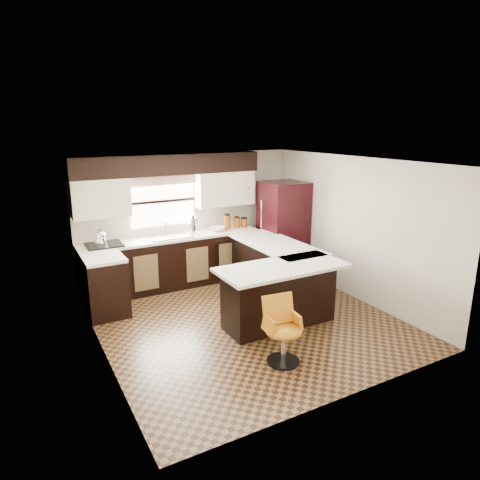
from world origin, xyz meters
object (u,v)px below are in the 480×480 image
refrigerator (283,229)px  bar_chair (284,332)px  peninsula_long (273,271)px  peninsula_return (279,296)px

refrigerator → bar_chair: bearing=-123.8°
peninsula_long → refrigerator: (0.78, 0.87, 0.47)m
refrigerator → peninsula_return: bearing=-125.4°
peninsula_return → peninsula_long: bearing=61.7°
peninsula_long → peninsula_return: 1.11m
peninsula_long → bar_chair: 2.19m
peninsula_long → peninsula_return: same height
peninsula_return → refrigerator: 2.31m
peninsula_return → bar_chair: peninsula_return is taller
peninsula_long → refrigerator: bearing=47.8°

